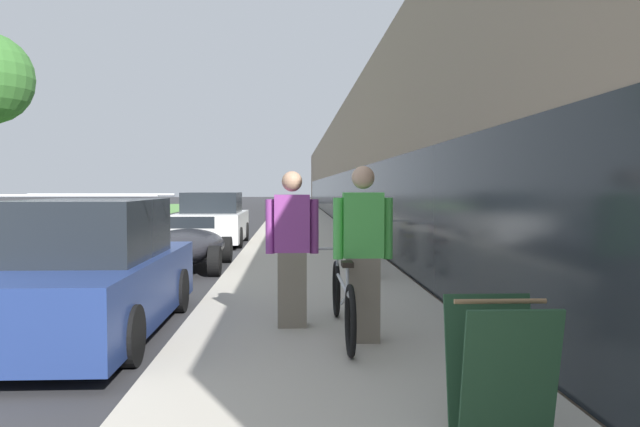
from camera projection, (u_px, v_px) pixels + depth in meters
name	position (u px, v px, depth m)	size (l,w,h in m)	color
sidewalk_slab	(302.00, 227.00, 25.81)	(3.29, 70.00, 0.16)	#BCB5A5
storefront_facade	(422.00, 172.00, 33.98)	(10.01, 70.00, 5.18)	gray
lawn_strip	(74.00, 224.00, 29.33)	(4.52, 70.00, 0.03)	#5B9347
tandem_bicycle	(342.00, 300.00, 6.65)	(0.52, 2.51, 0.85)	black
person_rider	(363.00, 254.00, 6.32)	(0.61, 0.24, 1.78)	#756B5B
person_bystander	(292.00, 249.00, 7.00)	(0.59, 0.23, 1.75)	#756B5B
bike_rack_hoop	(370.00, 251.00, 10.32)	(0.05, 0.60, 0.84)	gray
cruiser_bike_nearest	(372.00, 252.00, 11.48)	(0.52, 1.74, 0.90)	black
cruiser_bike_middle	(368.00, 243.00, 13.48)	(0.52, 1.74, 0.84)	black
sandwich_board_sign	(499.00, 372.00, 3.76)	(0.56, 0.56, 0.90)	#23472D
parked_sedan_curbside	(90.00, 275.00, 7.25)	(1.79, 4.38, 1.65)	navy
vintage_roadster_curbside	(184.00, 247.00, 13.15)	(1.78, 3.82, 1.09)	black
parked_sedan_far	(212.00, 221.00, 18.85)	(1.98, 4.05, 1.58)	white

